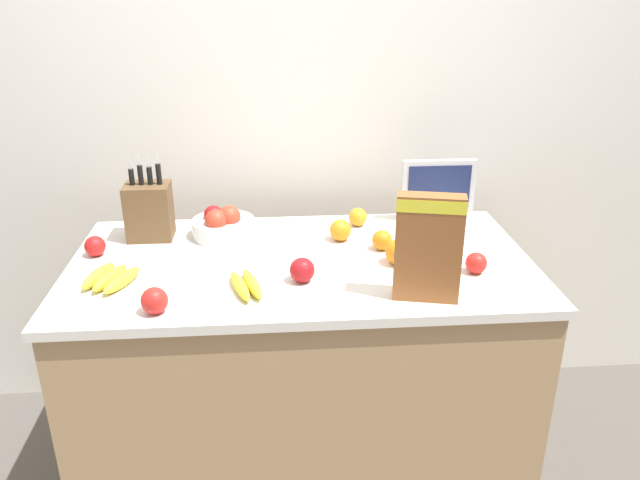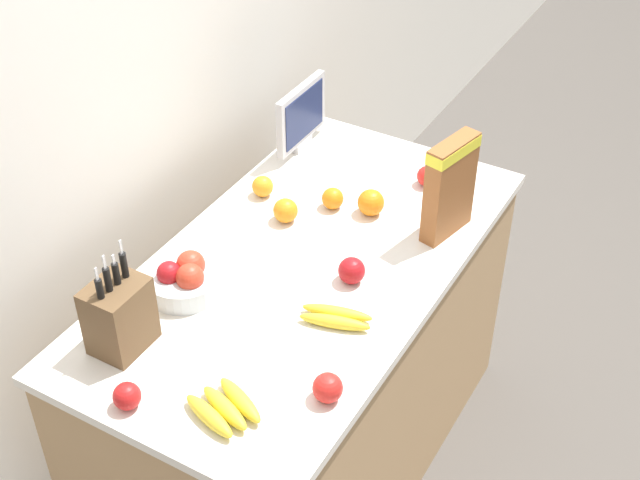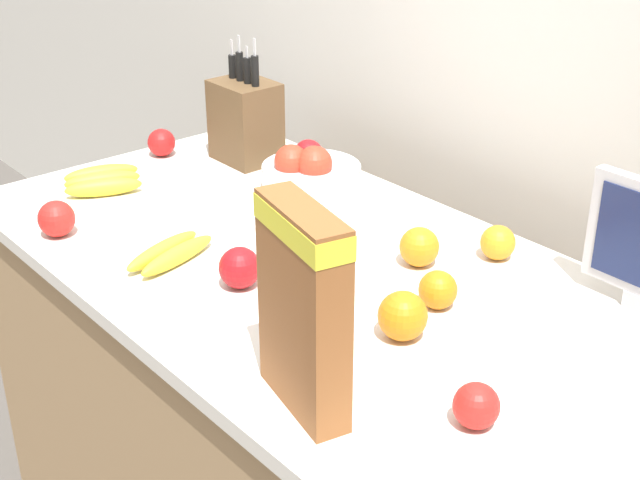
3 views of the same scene
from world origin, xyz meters
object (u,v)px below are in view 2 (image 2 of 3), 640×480
apple_front (127,396)px  orange_mid_right (333,198)px  apple_near_bananas (427,176)px  orange_front_right (286,211)px  fruit_bowl (184,278)px  apple_by_knife_block (352,271)px  apple_middle (328,388)px  knife_block (119,315)px  orange_back_center (263,186)px  banana_bunch_right (225,408)px  orange_front_left (371,203)px  banana_bunch_left (336,317)px  cereal_box (450,184)px  small_monitor (301,116)px

apple_front → orange_mid_right: size_ratio=1.00×
apple_near_bananas → orange_front_right: 0.49m
fruit_bowl → orange_mid_right: bearing=-16.5°
apple_by_knife_block → apple_middle: (-0.41, -0.16, -0.00)m
fruit_bowl → knife_block: bearing=178.2°
apple_front → orange_back_center: 0.93m
fruit_bowl → apple_middle: size_ratio=2.98×
apple_middle → banana_bunch_right: bearing=131.1°
apple_by_knife_block → orange_front_left: bearing=18.0°
apple_middle → orange_mid_right: size_ratio=1.10×
banana_bunch_left → apple_front: apple_front is taller
orange_front_left → apple_near_bananas: bearing=-20.1°
orange_back_center → banana_bunch_right: bearing=-152.8°
cereal_box → fruit_bowl: (-0.61, 0.52, -0.13)m
apple_near_bananas → orange_front_left: bearing=159.9°
orange_front_left → orange_back_center: bearing=103.7°
banana_bunch_right → orange_mid_right: size_ratio=3.04×
orange_front_right → orange_mid_right: orange_front_right is taller
knife_block → orange_front_left: bearing=-19.1°
orange_mid_right → banana_bunch_right: bearing=-167.5°
banana_bunch_left → orange_front_right: size_ratio=2.71×
fruit_bowl → orange_front_right: 0.42m
fruit_bowl → apple_near_bananas: fruit_bowl is taller
apple_middle → orange_back_center: size_ratio=1.10×
orange_front_left → banana_bunch_left: bearing=-163.1°
fruit_bowl → orange_back_center: size_ratio=3.29×
apple_by_knife_block → banana_bunch_left: bearing=-165.3°
apple_by_knife_block → orange_mid_right: (0.28, 0.22, -0.00)m
banana_bunch_right → orange_front_right: size_ratio=2.74×
banana_bunch_right → apple_near_bananas: apple_near_bananas is taller
banana_bunch_right → apple_near_bananas: size_ratio=3.10×
apple_by_knife_block → apple_front: size_ratio=1.12×
banana_bunch_right → orange_front_right: (0.73, 0.28, 0.02)m
banana_bunch_right → orange_back_center: orange_back_center is taller
orange_front_left → cereal_box: bearing=-81.9°
fruit_bowl → banana_bunch_right: (-0.32, -0.35, -0.02)m
banana_bunch_right → apple_by_knife_block: bearing=-2.8°
knife_block → small_monitor: (1.05, 0.09, 0.02)m
orange_mid_right → orange_front_left: orange_front_left is taller
apple_middle → orange_mid_right: (0.70, 0.38, -0.00)m
knife_block → fruit_bowl: bearing=-1.8°
apple_by_knife_block → apple_front: (-0.68, 0.24, -0.00)m
cereal_box → apple_near_bananas: 0.28m
apple_near_bananas → apple_front: bearing=169.5°
orange_front_right → banana_bunch_left: bearing=-132.0°
banana_bunch_right → apple_near_bananas: 1.12m
cereal_box → banana_bunch_right: size_ratio=1.50×
cereal_box → orange_front_left: size_ratio=3.78×
apple_by_knife_block → apple_front: apple_by_knife_block is taller
cereal_box → orange_front_right: 0.50m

